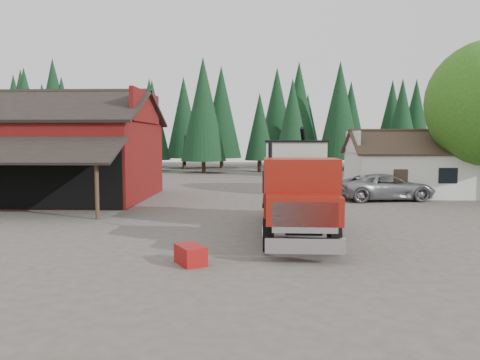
{
  "coord_description": "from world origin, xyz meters",
  "views": [
    {
      "loc": [
        2.24,
        -20.37,
        3.93
      ],
      "look_at": [
        1.35,
        3.98,
        1.8
      ],
      "focal_mm": 35.0,
      "sensor_mm": 36.0,
      "label": 1
    }
  ],
  "objects": [
    {
      "name": "feed_truck",
      "position": [
        3.88,
        -0.91,
        2.11
      ],
      "size": [
        2.96,
        10.04,
        4.5
      ],
      "rotation": [
        0.0,
        0.0,
        -0.03
      ],
      "color": "black",
      "rests_on": "ground"
    },
    {
      "name": "silver_car",
      "position": [
        10.58,
        10.0,
        0.86
      ],
      "size": [
        6.5,
        3.71,
        1.71
      ],
      "primitive_type": "imported",
      "rotation": [
        0.0,
        0.0,
        1.72
      ],
      "color": "#95969C",
      "rests_on": "ground"
    },
    {
      "name": "near_pine_b",
      "position": [
        6.0,
        30.0,
        5.89
      ],
      "size": [
        3.96,
        3.96,
        10.4
      ],
      "color": "#382619",
      "rests_on": "ground"
    },
    {
      "name": "near_pine_d",
      "position": [
        -4.0,
        34.0,
        7.39
      ],
      "size": [
        5.28,
        5.28,
        13.4
      ],
      "color": "#382619",
      "rests_on": "ground"
    },
    {
      "name": "equip_box",
      "position": [
        0.16,
        -6.0,
        0.3
      ],
      "size": [
        1.17,
        1.3,
        0.6
      ],
      "primitive_type": "cube",
      "rotation": [
        0.0,
        0.0,
        0.54
      ],
      "color": "maroon",
      "rests_on": "ground"
    },
    {
      "name": "conifer_backdrop",
      "position": [
        0.0,
        42.0,
        0.0
      ],
      "size": [
        76.0,
        16.0,
        16.0
      ],
      "primitive_type": null,
      "color": "black",
      "rests_on": "ground"
    },
    {
      "name": "ground",
      "position": [
        0.0,
        0.0,
        0.0
      ],
      "size": [
        120.0,
        120.0,
        0.0
      ],
      "primitive_type": "plane",
      "color": "#4C453C",
      "rests_on": "ground"
    },
    {
      "name": "red_barn",
      "position": [
        -11.0,
        9.9,
        2.69
      ],
      "size": [
        12.8,
        13.63,
        7.18
      ],
      "color": "maroon",
      "rests_on": "ground"
    },
    {
      "name": "farmhouse",
      "position": [
        13.0,
        13.0,
        1.67
      ],
      "size": [
        8.6,
        6.42,
        4.65
      ],
      "color": "silver",
      "rests_on": "ground"
    },
    {
      "name": "near_pine_a",
      "position": [
        -22.0,
        28.0,
        6.39
      ],
      "size": [
        4.4,
        4.4,
        11.4
      ],
      "color": "#382619",
      "rests_on": "ground"
    },
    {
      "name": "near_pine_c",
      "position": [
        22.0,
        26.0,
        6.89
      ],
      "size": [
        4.84,
        4.84,
        12.4
      ],
      "color": "#382619",
      "rests_on": "ground"
    }
  ]
}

